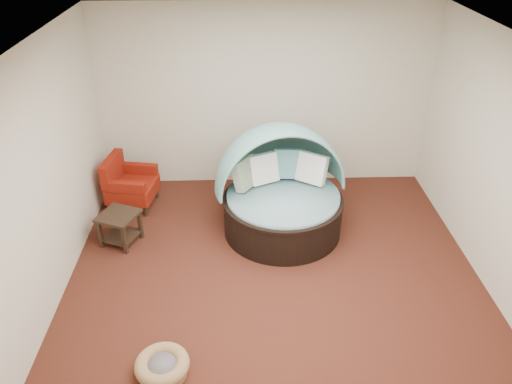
{
  "coord_description": "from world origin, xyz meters",
  "views": [
    {
      "loc": [
        -0.39,
        -4.66,
        4.01
      ],
      "look_at": [
        -0.21,
        0.6,
        0.88
      ],
      "focal_mm": 35.0,
      "sensor_mm": 36.0,
      "label": 1
    }
  ],
  "objects_px": {
    "pet_basket": "(162,366)",
    "red_armchair": "(129,184)",
    "canopy_daybed": "(281,184)",
    "side_table": "(120,224)"
  },
  "relations": [
    {
      "from": "canopy_daybed",
      "to": "pet_basket",
      "type": "bearing_deg",
      "value": -129.21
    },
    {
      "from": "canopy_daybed",
      "to": "red_armchair",
      "type": "height_order",
      "value": "canopy_daybed"
    },
    {
      "from": "pet_basket",
      "to": "canopy_daybed",
      "type": "bearing_deg",
      "value": 61.55
    },
    {
      "from": "canopy_daybed",
      "to": "side_table",
      "type": "bearing_deg",
      "value": 177.04
    },
    {
      "from": "canopy_daybed",
      "to": "side_table",
      "type": "xyz_separation_m",
      "value": [
        -2.15,
        -0.29,
        -0.4
      ]
    },
    {
      "from": "red_armchair",
      "to": "pet_basket",
      "type": "bearing_deg",
      "value": -65.18
    },
    {
      "from": "canopy_daybed",
      "to": "red_armchair",
      "type": "relative_size",
      "value": 2.48
    },
    {
      "from": "canopy_daybed",
      "to": "side_table",
      "type": "relative_size",
      "value": 3.17
    },
    {
      "from": "pet_basket",
      "to": "red_armchair",
      "type": "bearing_deg",
      "value": 105.45
    },
    {
      "from": "pet_basket",
      "to": "side_table",
      "type": "xyz_separation_m",
      "value": [
        -0.82,
        2.17,
        0.19
      ]
    }
  ]
}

